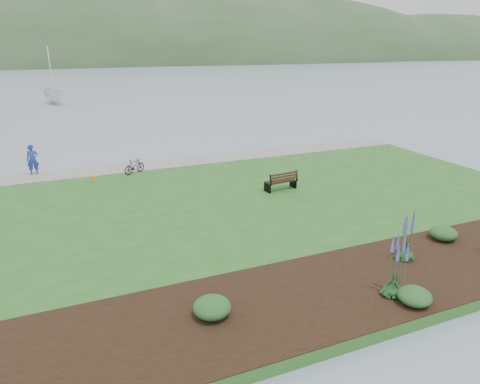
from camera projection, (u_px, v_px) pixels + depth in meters
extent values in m
plane|color=gray|center=(202.00, 204.00, 21.61)|extent=(600.00, 600.00, 0.00)
cube|color=#255B20|center=(215.00, 214.00, 19.80)|extent=(34.00, 20.00, 0.40)
cube|color=gray|center=(168.00, 163.00, 27.48)|extent=(34.00, 2.20, 0.03)
cube|color=black|center=(381.00, 277.00, 14.04)|extent=(24.00, 4.40, 0.04)
cube|color=black|center=(281.00, 181.00, 22.41)|extent=(1.72, 0.76, 0.05)
cube|color=black|center=(284.00, 177.00, 22.05)|extent=(1.68, 0.34, 0.52)
cube|color=black|center=(267.00, 188.00, 22.11)|extent=(0.12, 0.58, 0.46)
cube|color=black|center=(293.00, 183.00, 22.86)|extent=(0.12, 0.58, 0.46)
imported|color=#22399F|center=(32.00, 157.00, 24.78)|extent=(0.81, 0.58, 2.12)
imported|color=black|center=(134.00, 166.00, 25.27)|extent=(1.09, 1.48, 0.88)
imported|color=silver|center=(55.00, 104.00, 58.05)|extent=(10.86, 10.98, 23.85)
cube|color=orange|center=(93.00, 179.00, 23.91)|extent=(0.18, 0.28, 0.29)
ellipsoid|color=#143718|center=(393.00, 290.00, 12.99)|extent=(0.62, 0.62, 0.31)
cone|color=#424699|center=(398.00, 256.00, 12.61)|extent=(0.40, 0.40, 2.02)
ellipsoid|color=#143718|center=(405.00, 254.00, 15.18)|extent=(0.62, 0.62, 0.31)
cone|color=#424699|center=(408.00, 229.00, 14.86)|extent=(0.36, 0.36, 1.68)
ellipsoid|color=#1E4C21|center=(212.00, 307.00, 11.94)|extent=(1.08, 1.08, 0.54)
ellipsoid|color=#1E4C21|center=(415.00, 296.00, 12.51)|extent=(0.98, 0.98, 0.49)
ellipsoid|color=#1E4C21|center=(443.00, 233.00, 16.65)|extent=(1.05, 1.05, 0.52)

